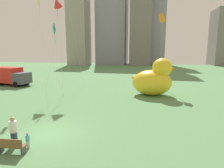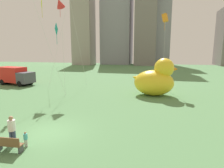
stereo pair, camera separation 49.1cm
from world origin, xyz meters
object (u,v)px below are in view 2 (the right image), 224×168
object	(u,v)px
kite_red	(60,3)
kite_teal	(57,31)
giant_inflatable_duck	(155,80)
kite_yellow	(42,6)
person_adult	(12,129)
box_truck	(15,76)
person_child	(26,138)
kite_orange	(165,18)
park_bench	(9,144)

from	to	relation	value
kite_red	kite_teal	world-z (taller)	kite_red
giant_inflatable_duck	kite_teal	xyz separation A→B (m)	(-11.03, -3.54, 5.64)
kite_teal	kite_yellow	distance (m)	3.40
person_adult	box_truck	distance (m)	22.21
person_adult	giant_inflatable_duck	xyz separation A→B (m)	(7.91, 14.64, 0.99)
person_child	giant_inflatable_duck	world-z (taller)	giant_inflatable_duck
person_child	kite_yellow	bearing A→B (deg)	117.27
box_truck	person_child	bearing A→B (deg)	-47.94
person_adult	kite_teal	size ratio (longest dim) A/B	0.20
person_adult	kite_yellow	distance (m)	15.62
person_adult	kite_orange	world-z (taller)	kite_orange
kite_orange	kite_red	bearing A→B (deg)	-158.41
giant_inflatable_duck	kite_teal	size ratio (longest dim) A/B	0.65
kite_teal	kite_orange	size ratio (longest dim) A/B	0.80
person_child	giant_inflatable_duck	distance (m)	16.34
person_adult	kite_yellow	size ratio (longest dim) A/B	0.15
park_bench	person_adult	world-z (taller)	person_adult
park_bench	person_child	size ratio (longest dim) A/B	1.65
kite_orange	park_bench	bearing A→B (deg)	-111.90
park_bench	giant_inflatable_duck	xyz separation A→B (m)	(7.46, 15.44, 1.49)
giant_inflatable_duck	kite_red	size ratio (longest dim) A/B	0.45
person_child	kite_teal	world-z (taller)	kite_teal
person_child	kite_yellow	xyz separation A→B (m)	(-5.90, 11.44, 9.94)
giant_inflatable_duck	box_truck	xyz separation A→B (m)	(-22.30, 2.28, -0.50)
kite_red	kite_orange	world-z (taller)	kite_red
box_truck	kite_orange	bearing A→B (deg)	7.68
person_adult	kite_teal	bearing A→B (deg)	105.71
park_bench	giant_inflatable_duck	bearing A→B (deg)	64.20
park_bench	kite_orange	bearing A→B (deg)	68.10
giant_inflatable_duck	kite_red	distance (m)	15.72
park_bench	kite_yellow	bearing A→B (deg)	113.98
park_bench	box_truck	distance (m)	23.12
park_bench	person_child	xyz separation A→B (m)	(0.48, 0.74, 0.03)
person_adult	kite_teal	xyz separation A→B (m)	(-3.12, 11.10, 6.64)
park_bench	box_truck	world-z (taller)	box_truck
kite_teal	giant_inflatable_duck	bearing A→B (deg)	17.79
park_bench	kite_red	xyz separation A→B (m)	(-5.03, 15.53, 11.03)
box_truck	kite_yellow	world-z (taller)	kite_yellow
kite_red	park_bench	bearing A→B (deg)	-72.06
park_bench	kite_teal	size ratio (longest dim) A/B	0.18
giant_inflatable_duck	kite_yellow	world-z (taller)	kite_yellow
box_truck	kite_teal	world-z (taller)	kite_teal
kite_teal	box_truck	bearing A→B (deg)	152.69
park_bench	kite_red	world-z (taller)	kite_red
park_bench	kite_orange	size ratio (longest dim) A/B	0.14
kite_orange	kite_yellow	bearing A→B (deg)	-147.85
person_child	box_truck	bearing A→B (deg)	132.06
giant_inflatable_duck	box_truck	size ratio (longest dim) A/B	0.83
person_adult	kite_teal	world-z (taller)	kite_teal
person_adult	kite_orange	xyz separation A→B (m)	(8.83, 20.04, 9.03)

